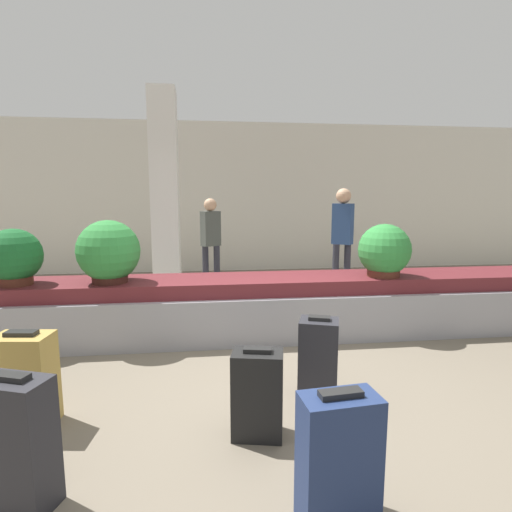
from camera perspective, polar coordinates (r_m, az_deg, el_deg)
ground_plane at (r=3.53m, az=2.99°, el=-18.92°), size 18.00×18.00×0.00m
back_wall at (r=8.79m, az=-3.36°, el=8.30°), size 18.00×0.06×3.20m
carousel at (r=4.75m, az=0.00°, el=-7.31°), size 8.30×0.89×0.69m
pillar at (r=6.24m, az=-12.85°, el=8.04°), size 0.40×0.40×3.20m
suitcase_0 at (r=2.85m, az=0.22°, el=-19.09°), size 0.38×0.29×0.63m
suitcase_1 at (r=3.38m, az=-30.07°, el=-15.10°), size 0.41×0.30×0.70m
suitcase_2 at (r=2.60m, az=-31.18°, el=-21.95°), size 0.44×0.33×0.74m
suitcase_3 at (r=3.40m, az=8.90°, el=-14.12°), size 0.38×0.34×0.67m
suitcase_4 at (r=2.25m, az=11.70°, el=-26.56°), size 0.41×0.25×0.70m
potted_plant_0 at (r=4.60m, az=-20.30°, el=0.45°), size 0.67×0.67×0.68m
potted_plant_1 at (r=4.90m, az=17.86°, el=0.61°), size 0.61×0.61×0.62m
potted_plant_2 at (r=4.91m, az=-31.29°, el=-0.17°), size 0.57×0.57×0.60m
traveler_0 at (r=6.77m, az=12.25°, el=3.52°), size 0.36×0.34×1.76m
traveler_1 at (r=7.07m, az=-6.49°, el=2.90°), size 0.37×0.32×1.60m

